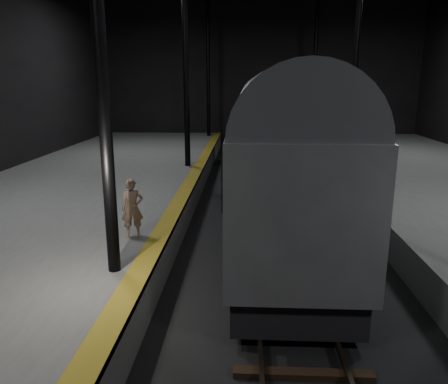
{
  "coord_description": "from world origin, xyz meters",
  "views": [
    {
      "loc": [
        -1.03,
        -12.51,
        4.9
      ],
      "look_at": [
        -1.61,
        -1.04,
        2.0
      ],
      "focal_mm": 35.0,
      "sensor_mm": 36.0,
      "label": 1
    }
  ],
  "objects": [
    {
      "name": "platform_left",
      "position": [
        -7.5,
        0.0,
        0.5
      ],
      "size": [
        9.0,
        43.8,
        1.0
      ],
      "primitive_type": "cube",
      "color": "#545452",
      "rests_on": "ground"
    },
    {
      "name": "tactile_strip",
      "position": [
        -3.25,
        0.0,
        1.0
      ],
      "size": [
        0.5,
        43.8,
        0.01
      ],
      "primitive_type": "cube",
      "color": "olive",
      "rests_on": "platform_left"
    },
    {
      "name": "woman",
      "position": [
        -3.91,
        -1.93,
        1.77
      ],
      "size": [
        0.64,
        0.5,
        1.53
      ],
      "primitive_type": "imported",
      "rotation": [
        0.0,
        0.0,
        0.26
      ],
      "color": "#8B6D55",
      "rests_on": "platform_left"
    },
    {
      "name": "track",
      "position": [
        0.0,
        0.0,
        0.07
      ],
      "size": [
        2.4,
        43.0,
        0.24
      ],
      "color": "#3F3328",
      "rests_on": "ground"
    },
    {
      "name": "ground",
      "position": [
        0.0,
        0.0,
        0.0
      ],
      "size": [
        44.0,
        44.0,
        0.0
      ],
      "primitive_type": "plane",
      "color": "black",
      "rests_on": "ground"
    },
    {
      "name": "train",
      "position": [
        -0.0,
        4.22,
        2.89
      ],
      "size": [
        2.91,
        19.39,
        5.18
      ],
      "color": "#989BA0",
      "rests_on": "ground"
    }
  ]
}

